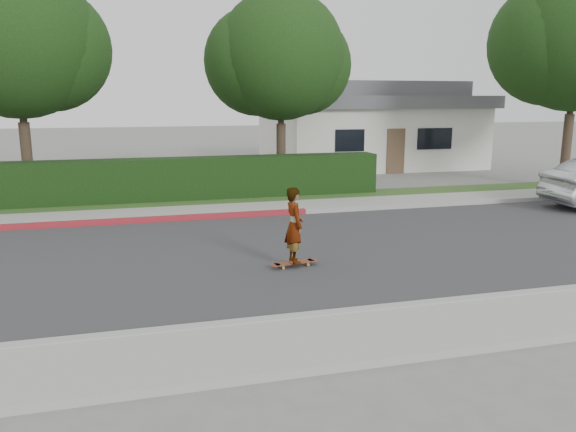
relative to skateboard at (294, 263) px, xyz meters
name	(u,v)px	position (x,y,z in m)	size (l,w,h in m)	color
ground	(314,250)	(0.82, 1.17, -0.09)	(120.00, 120.00, 0.00)	slate
road	(314,250)	(0.82, 1.17, -0.09)	(60.00, 8.00, 0.01)	#2D2D30
curb_near	(390,310)	(0.82, -2.93, -0.02)	(60.00, 0.20, 0.15)	#9E9E99
sidewalk_near	(416,332)	(0.82, -3.83, -0.03)	(60.00, 1.60, 0.12)	gray
curb_far	(273,213)	(0.82, 5.27, -0.02)	(60.00, 0.20, 0.15)	#9E9E99
curb_red_section	(100,222)	(-4.18, 5.27, -0.02)	(12.00, 0.21, 0.15)	maroon
sidewalk_far	(267,208)	(0.82, 6.17, -0.03)	(60.00, 1.60, 0.12)	gray
planting_strip	(256,200)	(0.82, 7.77, -0.04)	(60.00, 1.60, 0.10)	#2D4C1E
hedge	(166,180)	(-2.18, 8.37, 0.66)	(15.00, 1.00, 1.50)	black
tree_left	(17,43)	(-6.69, 9.85, 5.17)	(5.99, 5.21, 8.00)	#33261C
tree_center	(279,60)	(2.31, 10.35, 4.81)	(5.66, 4.84, 7.44)	#33261C
tree_right	(573,41)	(13.31, 7.85, 5.53)	(6.32, 5.60, 8.56)	#33261C
house	(367,125)	(8.82, 17.16, 2.00)	(10.60, 8.60, 4.30)	beige
skateboard	(294,263)	(0.00, 0.00, 0.00)	(1.09, 0.38, 0.10)	#B18230
skateboarder	(294,225)	(0.00, 0.00, 0.81)	(0.58, 0.38, 1.59)	white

